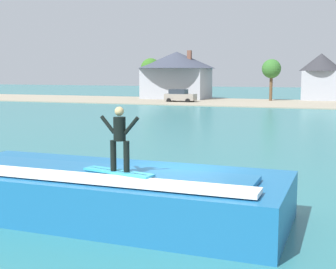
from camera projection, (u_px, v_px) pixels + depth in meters
The scene contains 10 objects.
ground_plane at pixel (176, 211), 13.93m from camera, with size 260.00×260.00×0.00m, color #2C7176.
wave_crest at pixel (106, 192), 13.43m from camera, with size 10.21×4.04×1.44m.
surfboard at pixel (118, 172), 12.42m from camera, with size 2.14×0.87×0.06m.
surfer at pixel (120, 135), 12.23m from camera, with size 1.11×0.32×1.70m.
shoreline_bank at pixel (309, 104), 62.06m from camera, with size 120.00×17.09×0.12m.
car_near_shore at pixel (180, 96), 65.77m from camera, with size 4.26×2.23×1.86m.
house_with_chimney at pixel (177, 71), 73.78m from camera, with size 12.13×12.13×7.53m.
house_small_cottage at pixel (321, 74), 69.55m from camera, with size 6.34×6.34×6.99m.
tree_tall_bare at pixel (271, 69), 67.60m from camera, with size 2.73×2.73×6.09m.
tree_short_bushy at pixel (151, 69), 73.64m from camera, with size 3.13×3.13×6.41m.
Camera 1 is at (4.57, -12.73, 4.05)m, focal length 50.35 mm.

